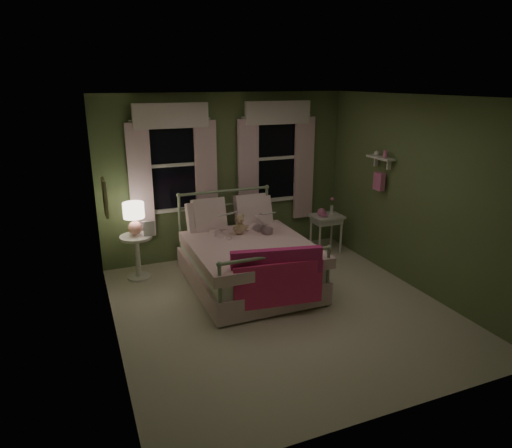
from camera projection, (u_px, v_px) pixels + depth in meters
name	position (u px, v px, depth m)	size (l,w,h in m)	color
room_shell	(282.00, 210.00, 5.41)	(4.20, 4.20, 4.20)	beige
bed	(247.00, 259.00, 6.37)	(1.58, 2.04, 1.18)	white
pink_throw	(278.00, 271.00, 5.40)	(1.10, 0.31, 0.71)	#D12876
child_left	(217.00, 216.00, 6.48)	(0.26, 0.17, 0.72)	#F7D1DD
child_right	(254.00, 210.00, 6.67)	(0.37, 0.29, 0.77)	#F7D1DD
book_left	(223.00, 218.00, 6.25)	(0.20, 0.27, 0.03)	beige
book_right	(260.00, 217.00, 6.46)	(0.20, 0.27, 0.02)	beige
teddy_bear	(240.00, 226.00, 6.48)	(0.22, 0.18, 0.30)	tan
nightstand_left	(137.00, 251.00, 6.57)	(0.46, 0.46, 0.65)	white
table_lamp	(134.00, 215.00, 6.41)	(0.30, 0.30, 0.47)	#F49D90
book_nightstand	(144.00, 236.00, 6.47)	(0.16, 0.22, 0.02)	beige
nightstand_right	(326.00, 221.00, 7.52)	(0.50, 0.40, 0.64)	white
pink_toy	(322.00, 213.00, 7.43)	(0.14, 0.19, 0.14)	pink
bud_vase	(332.00, 206.00, 7.53)	(0.06, 0.06, 0.28)	white
window_left	(173.00, 161.00, 6.80)	(1.34, 0.13, 1.96)	black
window_right	(277.00, 154.00, 7.41)	(1.34, 0.13, 1.96)	black
wall_shelf	(380.00, 170.00, 6.64)	(0.15, 0.50, 0.60)	white
framed_picture	(105.00, 197.00, 5.18)	(0.03, 0.32, 0.42)	beige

